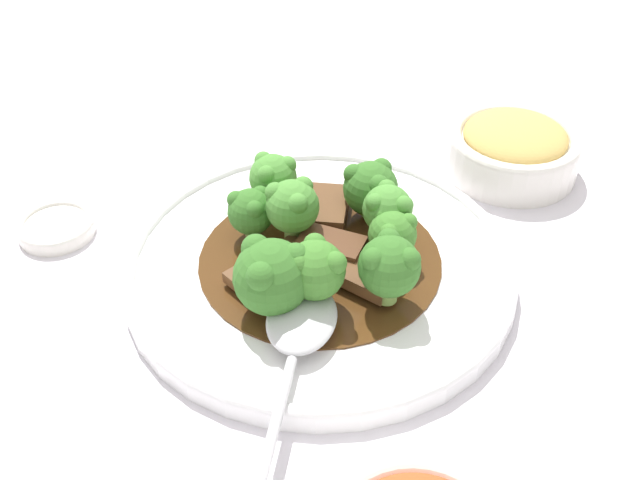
{
  "coord_description": "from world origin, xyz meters",
  "views": [
    {
      "loc": [
        -0.08,
        -0.42,
        0.39
      ],
      "look_at": [
        0.0,
        0.0,
        0.03
      ],
      "focal_mm": 42.0,
      "sensor_mm": 36.0,
      "label": 1
    }
  ],
  "objects": [
    {
      "name": "broccoli_floret_3",
      "position": [
        -0.03,
        0.06,
        0.05
      ],
      "size": [
        0.04,
        0.04,
        0.05
      ],
      "color": "#7FA84C",
      "rests_on": "main_plate"
    },
    {
      "name": "beef_strip_3",
      "position": [
        0.02,
        -0.03,
        0.02
      ],
      "size": [
        0.06,
        0.07,
        0.01
      ],
      "color": "brown",
      "rests_on": "main_plate"
    },
    {
      "name": "broccoli_floret_7",
      "position": [
        -0.02,
        0.02,
        0.05
      ],
      "size": [
        0.04,
        0.04,
        0.05
      ],
      "color": "#8EB756",
      "rests_on": "main_plate"
    },
    {
      "name": "broccoli_floret_0",
      "position": [
        0.05,
        -0.01,
        0.04
      ],
      "size": [
        0.04,
        0.04,
        0.04
      ],
      "color": "#7FA84C",
      "rests_on": "main_plate"
    },
    {
      "name": "broccoli_floret_6",
      "position": [
        -0.04,
        -0.05,
        0.05
      ],
      "size": [
        0.05,
        0.05,
        0.05
      ],
      "color": "#7FA84C",
      "rests_on": "main_plate"
    },
    {
      "name": "ground_plane",
      "position": [
        0.0,
        0.0,
        0.0
      ],
      "size": [
        4.0,
        4.0,
        0.0
      ],
      "primitive_type": "plane",
      "color": "silver"
    },
    {
      "name": "broccoli_floret_4",
      "position": [
        0.05,
        0.04,
        0.05
      ],
      "size": [
        0.04,
        0.04,
        0.05
      ],
      "color": "#8EB756",
      "rests_on": "main_plate"
    },
    {
      "name": "beef_strip_1",
      "position": [
        0.01,
        0.0,
        0.03
      ],
      "size": [
        0.06,
        0.05,
        0.01
      ],
      "color": "#56331E",
      "rests_on": "main_plate"
    },
    {
      "name": "broccoli_floret_1",
      "position": [
        -0.05,
        0.03,
        0.04
      ],
      "size": [
        0.04,
        0.04,
        0.04
      ],
      "color": "#8EB756",
      "rests_on": "main_plate"
    },
    {
      "name": "broccoli_floret_8",
      "position": [
        0.05,
        0.01,
        0.05
      ],
      "size": [
        0.04,
        0.04,
        0.05
      ],
      "color": "#8EB756",
      "rests_on": "main_plate"
    },
    {
      "name": "sauce_dish",
      "position": [
        -0.2,
        0.09,
        0.01
      ],
      "size": [
        0.06,
        0.06,
        0.01
      ],
      "color": "white",
      "rests_on": "ground_plane"
    },
    {
      "name": "beef_strip_0",
      "position": [
        -0.04,
        -0.01,
        0.02
      ],
      "size": [
        0.08,
        0.07,
        0.01
      ],
      "color": "brown",
      "rests_on": "main_plate"
    },
    {
      "name": "broccoli_floret_5",
      "position": [
        -0.01,
        -0.05,
        0.05
      ],
      "size": [
        0.04,
        0.04,
        0.05
      ],
      "color": "#8EB756",
      "rests_on": "main_plate"
    },
    {
      "name": "broccoli_floret_2",
      "position": [
        0.04,
        -0.06,
        0.05
      ],
      "size": [
        0.04,
        0.04,
        0.05
      ],
      "color": "#7FA84C",
      "rests_on": "main_plate"
    },
    {
      "name": "beef_strip_2",
      "position": [
        0.01,
        0.05,
        0.03
      ],
      "size": [
        0.04,
        0.06,
        0.01
      ],
      "color": "brown",
      "rests_on": "main_plate"
    },
    {
      "name": "side_bowl_appetizer",
      "position": [
        0.2,
        0.11,
        0.02
      ],
      "size": [
        0.12,
        0.12,
        0.05
      ],
      "color": "white",
      "rests_on": "ground_plane"
    },
    {
      "name": "main_plate",
      "position": [
        0.0,
        0.0,
        0.01
      ],
      "size": [
        0.3,
        0.3,
        0.02
      ],
      "color": "white",
      "rests_on": "ground_plane"
    },
    {
      "name": "serving_spoon",
      "position": [
        -0.03,
        -0.09,
        0.03
      ],
      "size": [
        0.1,
        0.23,
        0.01
      ],
      "color": "silver",
      "rests_on": "main_plate"
    }
  ]
}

